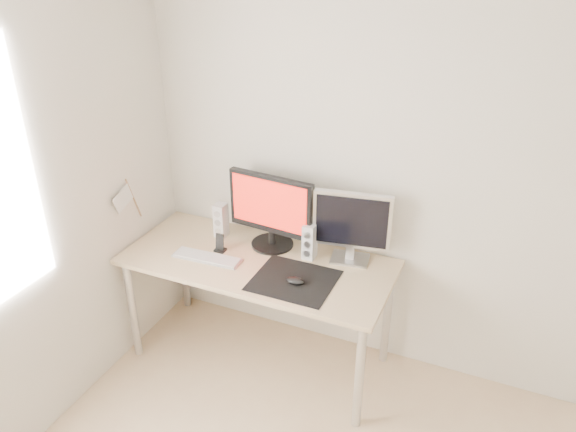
% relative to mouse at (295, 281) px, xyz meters
% --- Properties ---
extents(wall_back, '(3.50, 0.00, 3.50)m').
position_rel_mouse_xyz_m(wall_back, '(0.63, 0.51, 0.50)').
color(wall_back, white).
rests_on(wall_back, ground).
extents(mousepad, '(0.45, 0.40, 0.00)m').
position_rel_mouse_xyz_m(mousepad, '(-0.02, 0.03, -0.02)').
color(mousepad, black).
rests_on(mousepad, desk).
extents(mouse, '(0.11, 0.06, 0.04)m').
position_rel_mouse_xyz_m(mouse, '(0.00, 0.00, 0.00)').
color(mouse, black).
rests_on(mouse, mousepad).
extents(desk, '(1.60, 0.70, 0.73)m').
position_rel_mouse_xyz_m(desk, '(-0.30, 0.14, -0.10)').
color(desk, '#D1B587').
rests_on(desk, ground).
extents(main_monitor, '(0.55, 0.28, 0.47)m').
position_rel_mouse_xyz_m(main_monitor, '(-0.30, 0.33, 0.23)').
color(main_monitor, black).
rests_on(main_monitor, desk).
extents(second_monitor, '(0.45, 0.19, 0.43)m').
position_rel_mouse_xyz_m(second_monitor, '(0.20, 0.36, 0.22)').
color(second_monitor, silver).
rests_on(second_monitor, desk).
extents(speaker_left, '(0.07, 0.09, 0.22)m').
position_rel_mouse_xyz_m(speaker_left, '(-0.64, 0.32, 0.09)').
color(speaker_left, white).
rests_on(speaker_left, desk).
extents(speaker_right, '(0.07, 0.09, 0.22)m').
position_rel_mouse_xyz_m(speaker_right, '(-0.03, 0.29, 0.09)').
color(speaker_right, white).
rests_on(speaker_right, desk).
extents(keyboard, '(0.43, 0.14, 0.02)m').
position_rel_mouse_xyz_m(keyboard, '(-0.58, 0.04, -0.01)').
color(keyboard, '#ADADAF').
rests_on(keyboard, desk).
extents(phone_dock, '(0.06, 0.06, 0.12)m').
position_rel_mouse_xyz_m(phone_dock, '(-0.56, 0.14, 0.01)').
color(phone_dock, black).
rests_on(phone_dock, desk).
extents(pennant, '(0.01, 0.23, 0.29)m').
position_rel_mouse_xyz_m(pennant, '(-1.09, -0.00, 0.30)').
color(pennant, '#A57F54').
rests_on(pennant, wall_left).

